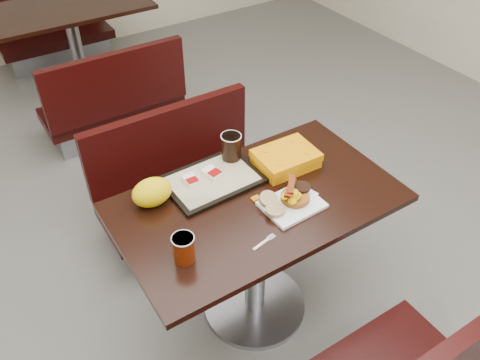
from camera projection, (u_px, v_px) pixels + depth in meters
floor at (254, 306)px, 2.59m from camera, size 6.00×7.00×0.01m
table_near at (256, 258)px, 2.35m from camera, size 1.20×0.70×0.75m
bench_near_n at (187, 180)px, 2.81m from camera, size 1.00×0.46×0.72m
table_far at (77, 52)px, 4.03m from camera, size 1.20×0.70×0.75m
bench_far_s at (109, 90)px, 3.59m from camera, size 1.00×0.46×0.72m
bench_far_n at (52, 24)px, 4.49m from camera, size 1.00×0.46×0.72m
platter at (292, 205)px, 2.07m from camera, size 0.25×0.20×0.01m
pancake_stack at (295, 197)px, 2.08m from camera, size 0.14×0.14×0.03m
sausage_patty at (302, 187)px, 2.10m from camera, size 0.09×0.09×0.01m
scrambled_eggs at (293, 195)px, 2.04m from camera, size 0.10×0.09×0.04m
bacon_strips at (290, 187)px, 2.03m from camera, size 0.15×0.14×0.01m
muffin_bottom at (275, 210)px, 2.02m from camera, size 0.10×0.10×0.02m
muffin_top at (268, 199)px, 2.06m from camera, size 0.08×0.08×0.04m
coffee_cup_near at (184, 248)px, 1.82m from camera, size 0.10×0.10×0.11m
fork at (261, 244)px, 1.91m from camera, size 0.12×0.04×0.00m
knife at (301, 186)px, 2.17m from camera, size 0.06×0.18×0.00m
condiment_syrup at (256, 198)px, 2.11m from camera, size 0.04×0.03×0.01m
tray at (212, 180)px, 2.19m from camera, size 0.42×0.30×0.02m
hashbrown_sleeve_left at (191, 180)px, 2.16m from camera, size 0.06×0.08×0.02m
hashbrown_sleeve_right at (212, 173)px, 2.20m from camera, size 0.08×0.10×0.02m
coffee_cup_far at (231, 147)px, 2.26m from camera, size 0.11×0.11×0.12m
clamshell at (286, 159)px, 2.27m from camera, size 0.28×0.21×0.07m
paper_bag at (152, 192)px, 2.05m from camera, size 0.19×0.15×0.12m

